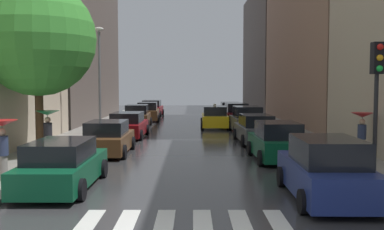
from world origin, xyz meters
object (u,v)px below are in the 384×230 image
taxi_midroad (214,118)px  pedestrian_by_kerb (2,137)px  parked_car_right_third (255,130)px  parked_car_right_second (277,142)px  parked_car_left_nearest (62,166)px  lamp_post_left (99,72)px  parked_car_left_third (128,125)px  pedestrian_far_side (47,123)px  parked_car_right_sixth (230,111)px  parked_car_right_fourth (246,120)px  parked_car_left_fourth (137,117)px  street_tree_left (37,38)px  traffic_light_right_corner (376,83)px  parked_car_left_sixth (152,109)px  pedestrian_near_tree (362,125)px  parked_car_left_second (107,138)px  parked_car_left_fifth (147,112)px  parked_car_right_nearest (325,171)px  parked_car_right_fifth (236,114)px

taxi_midroad → pedestrian_by_kerb: size_ratio=2.28×
parked_car_right_third → parked_car_right_second: bearing=178.9°
parked_car_left_nearest → lamp_post_left: (-1.70, 13.81, 3.26)m
parked_car_left_third → pedestrian_far_side: size_ratio=2.42×
parked_car_right_sixth → pedestrian_by_kerb: 29.44m
parked_car_right_fourth → parked_car_right_sixth: bearing=-2.0°
parked_car_right_fourth → parked_car_left_fourth: bearing=61.9°
pedestrian_far_side → street_tree_left: (-0.60, 0.73, 3.66)m
parked_car_left_third → traffic_light_right_corner: size_ratio=1.12×
parked_car_right_fourth → lamp_post_left: lamp_post_left is taller
street_tree_left → parked_car_left_sixth: bearing=83.9°
pedestrian_near_tree → lamp_post_left: bearing=-11.1°
parked_car_left_fourth → parked_car_right_third: 11.84m
parked_car_left_second → parked_car_left_fifth: (0.01, 18.46, 0.04)m
traffic_light_right_corner → parked_car_left_sixth: bearing=106.2°
parked_car_left_nearest → parked_car_left_second: size_ratio=1.06×
parked_car_right_fourth → parked_car_right_sixth: parked_car_right_fourth is taller
parked_car_left_second → traffic_light_right_corner: traffic_light_right_corner is taller
parked_car_left_third → parked_car_left_fourth: (-0.23, 6.43, 0.06)m
lamp_post_left → parked_car_left_second: bearing=-75.5°
parked_car_left_nearest → parked_car_left_fifth: 25.21m
parked_car_left_nearest → parked_car_right_third: (7.56, 10.65, 0.02)m
parked_car_right_fourth → lamp_post_left: (-9.44, -2.05, 3.16)m
taxi_midroad → traffic_light_right_corner: traffic_light_right_corner is taller
parked_car_left_fifth → traffic_light_right_corner: size_ratio=1.02×
parked_car_left_third → pedestrian_by_kerb: (-2.21, -12.69, 0.83)m
parked_car_left_sixth → street_tree_left: (-2.70, -25.18, 4.49)m
parked_car_right_nearest → parked_car_left_third: bearing=29.0°
parked_car_right_fourth → parked_car_left_fifth: bearing=36.9°
parked_car_left_fourth → parked_car_right_fourth: (7.84, -3.81, 0.03)m
parked_car_left_nearest → parked_car_left_fifth: (0.13, 25.21, 0.06)m
parked_car_left_fifth → taxi_midroad: 8.28m
traffic_light_right_corner → lamp_post_left: 18.51m
parked_car_left_fifth → parked_car_right_third: 16.35m
parked_car_right_fifth → pedestrian_near_tree: pedestrian_near_tree is taller
parked_car_left_fourth → taxi_midroad: taxi_midroad is taller
parked_car_right_sixth → pedestrian_by_kerb: bearing=160.4°
parked_car_right_second → parked_car_right_fourth: (0.04, 10.73, 0.05)m
parked_car_left_second → parked_car_left_third: (0.00, 6.48, -0.00)m
parked_car_left_second → pedestrian_by_kerb: (-2.21, -6.22, 0.82)m
parked_car_left_fourth → parked_car_right_fifth: 8.04m
parked_car_left_third → parked_car_left_fifth: size_ratio=1.09×
parked_car_left_nearest → parked_car_right_second: parked_car_right_second is taller
parked_car_left_nearest → parked_car_left_sixth: size_ratio=1.13×
parked_car_left_third → parked_car_right_fifth: (7.48, 8.71, 0.08)m
pedestrian_near_tree → traffic_light_right_corner: 6.62m
parked_car_left_sixth → pedestrian_by_kerb: size_ratio=2.13×
parked_car_right_fourth → taxi_midroad: taxi_midroad is taller
parked_car_left_third → traffic_light_right_corner: (9.17, -14.29, 2.55)m
lamp_post_left → traffic_light_right_corner: bearing=-53.5°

